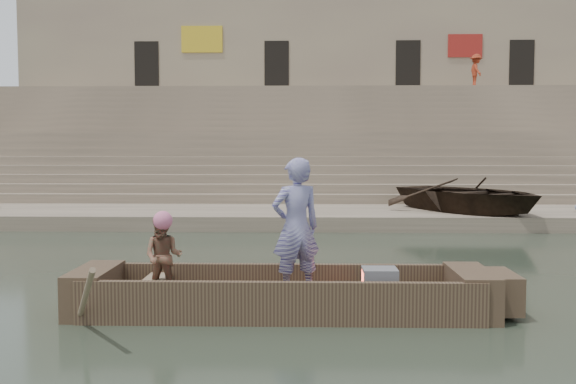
{
  "coord_description": "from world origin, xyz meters",
  "views": [
    {
      "loc": [
        -0.5,
        -10.84,
        2.25
      ],
      "look_at": [
        -0.81,
        1.24,
        1.4
      ],
      "focal_mm": 40.24,
      "sensor_mm": 36.0,
      "label": 1
    }
  ],
  "objects_px": {
    "rowing_man": "(163,257)",
    "standing_man": "(296,227)",
    "television": "(379,283)",
    "beached_rowboat": "(469,195)",
    "pedestrian": "(476,71)",
    "main_rowboat": "(281,305)"
  },
  "relations": [
    {
      "from": "rowing_man",
      "to": "standing_man",
      "type": "bearing_deg",
      "value": 8.78
    },
    {
      "from": "rowing_man",
      "to": "television",
      "type": "bearing_deg",
      "value": 5.78
    },
    {
      "from": "beached_rowboat",
      "to": "pedestrian",
      "type": "xyz_separation_m",
      "value": [
        3.89,
        14.41,
        5.15
      ]
    },
    {
      "from": "television",
      "to": "main_rowboat",
      "type": "bearing_deg",
      "value": 180.0
    },
    {
      "from": "standing_man",
      "to": "beached_rowboat",
      "type": "distance_m",
      "value": 10.87
    },
    {
      "from": "beached_rowboat",
      "to": "standing_man",
      "type": "bearing_deg",
      "value": -149.76
    },
    {
      "from": "rowing_man",
      "to": "pedestrian",
      "type": "distance_m",
      "value": 26.96
    },
    {
      "from": "beached_rowboat",
      "to": "pedestrian",
      "type": "distance_m",
      "value": 15.79
    },
    {
      "from": "television",
      "to": "beached_rowboat",
      "type": "xyz_separation_m",
      "value": [
        3.69,
        9.83,
        0.47
      ]
    },
    {
      "from": "main_rowboat",
      "to": "television",
      "type": "relative_size",
      "value": 10.87
    },
    {
      "from": "main_rowboat",
      "to": "standing_man",
      "type": "xyz_separation_m",
      "value": [
        0.19,
        0.08,
        1.05
      ]
    },
    {
      "from": "rowing_man",
      "to": "beached_rowboat",
      "type": "xyz_separation_m",
      "value": [
        6.6,
        9.86,
        0.12
      ]
    },
    {
      "from": "main_rowboat",
      "to": "television",
      "type": "bearing_deg",
      "value": 0.0
    },
    {
      "from": "standing_man",
      "to": "rowing_man",
      "type": "relative_size",
      "value": 1.71
    },
    {
      "from": "rowing_man",
      "to": "television",
      "type": "height_order",
      "value": "rowing_man"
    },
    {
      "from": "television",
      "to": "standing_man",
      "type": "bearing_deg",
      "value": 175.87
    },
    {
      "from": "standing_man",
      "to": "rowing_man",
      "type": "bearing_deg",
      "value": -19.17
    },
    {
      "from": "rowing_man",
      "to": "television",
      "type": "distance_m",
      "value": 2.93
    },
    {
      "from": "main_rowboat",
      "to": "standing_man",
      "type": "relative_size",
      "value": 2.66
    },
    {
      "from": "pedestrian",
      "to": "television",
      "type": "bearing_deg",
      "value": 159.44
    },
    {
      "from": "television",
      "to": "pedestrian",
      "type": "height_order",
      "value": "pedestrian"
    },
    {
      "from": "standing_man",
      "to": "pedestrian",
      "type": "distance_m",
      "value": 26.13
    }
  ]
}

